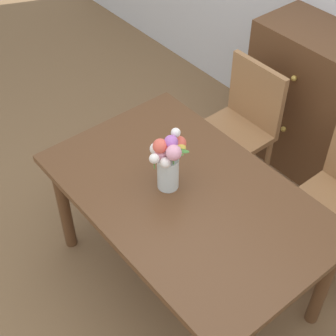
% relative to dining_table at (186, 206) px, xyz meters
% --- Properties ---
extents(ground_plane, '(12.00, 12.00, 0.00)m').
position_rel_dining_table_xyz_m(ground_plane, '(0.00, 0.00, -0.63)').
color(ground_plane, brown).
extents(dining_table, '(1.43, 0.91, 0.72)m').
position_rel_dining_table_xyz_m(dining_table, '(0.00, 0.00, 0.00)').
color(dining_table, brown).
rests_on(dining_table, ground_plane).
extents(chair_left, '(0.42, 0.42, 0.90)m').
position_rel_dining_table_xyz_m(chair_left, '(-0.39, 0.80, -0.11)').
color(chair_left, '#9E7047').
rests_on(chair_left, ground_plane).
extents(flower_vase, '(0.17, 0.23, 0.30)m').
position_rel_dining_table_xyz_m(flower_vase, '(-0.10, -0.03, 0.26)').
color(flower_vase, silver).
rests_on(flower_vase, dining_table).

